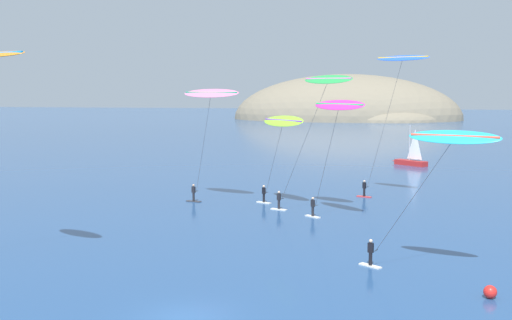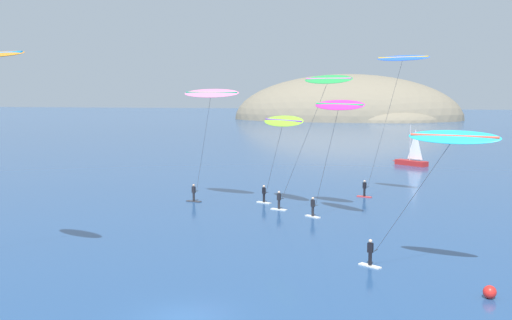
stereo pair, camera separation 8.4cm
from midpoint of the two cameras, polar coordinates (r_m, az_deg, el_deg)
name	(u,v)px [view 1 (the left image)]	position (r m, az deg, el deg)	size (l,w,h in m)	color
ground_plane	(185,318)	(31.66, -6.44, -13.81)	(600.00, 600.00, 0.00)	navy
headland_island	(354,119)	(223.11, 8.69, 3.61)	(77.77, 50.86, 30.83)	#7A705B
sailboat_near	(409,161)	(93.09, 13.43, -0.05)	(5.13, 4.62, 5.70)	#B22323
kitesurfer_magenta	(337,114)	(51.79, 7.16, 4.07)	(5.29, 4.95, 10.02)	silver
kitesurfer_cyan	(445,150)	(37.94, 16.41, 0.87)	(7.79, 3.68, 8.60)	silver
kitesurfer_green	(324,91)	(54.07, 5.98, 6.11)	(7.55, 4.68, 12.05)	silver
kitesurfer_pink	(210,100)	(59.88, -4.17, 5.35)	(6.21, 3.65, 10.88)	#2D2D33
kitesurfer_lime	(282,127)	(58.06, 2.26, 2.98)	(5.28, 5.04, 8.47)	silver
kitesurfer_blue	(399,70)	(62.71, 12.57, 7.77)	(6.75, 4.29, 14.05)	red
marker_buoy	(490,292)	(36.21, 20.04, -10.95)	(0.70, 0.70, 0.70)	red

